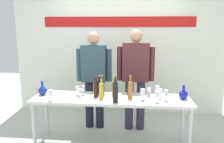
# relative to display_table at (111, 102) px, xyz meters

# --- Properties ---
(back_wall) EXTENTS (4.27, 0.11, 3.00)m
(back_wall) POSITION_rel_display_table_xyz_m (0.00, 1.46, 0.82)
(back_wall) COLOR white
(back_wall) RESTS_ON ground
(display_table) EXTENTS (2.30, 0.58, 0.74)m
(display_table) POSITION_rel_display_table_xyz_m (0.00, 0.00, 0.00)
(display_table) COLOR silver
(display_table) RESTS_ON ground
(decanter_blue_left) EXTENTS (0.13, 0.13, 0.21)m
(decanter_blue_left) POSITION_rel_display_table_xyz_m (-1.04, 0.03, 0.13)
(decanter_blue_left) COLOR #17319B
(decanter_blue_left) RESTS_ON display_table
(decanter_blue_right) EXTENTS (0.13, 0.13, 0.20)m
(decanter_blue_right) POSITION_rel_display_table_xyz_m (1.03, 0.03, 0.13)
(decanter_blue_right) COLOR #1A1EB3
(decanter_blue_right) RESTS_ON display_table
(presenter_left) EXTENTS (0.60, 0.22, 1.68)m
(presenter_left) POSITION_rel_display_table_xyz_m (-0.35, 0.60, 0.28)
(presenter_left) COLOR black
(presenter_left) RESTS_ON ground
(presenter_right) EXTENTS (0.63, 0.22, 1.72)m
(presenter_right) POSITION_rel_display_table_xyz_m (0.35, 0.60, 0.31)
(presenter_right) COLOR #312B40
(presenter_right) RESTS_ON ground
(wine_bottle_0) EXTENTS (0.08, 0.08, 0.33)m
(wine_bottle_0) POSITION_rel_display_table_xyz_m (0.06, 0.01, 0.20)
(wine_bottle_0) COLOR #15381E
(wine_bottle_0) RESTS_ON display_table
(wine_bottle_1) EXTENTS (0.07, 0.07, 0.32)m
(wine_bottle_1) POSITION_rel_display_table_xyz_m (-0.14, 0.08, 0.19)
(wine_bottle_1) COLOR #0F321F
(wine_bottle_1) RESTS_ON display_table
(wine_bottle_2) EXTENTS (0.07, 0.07, 0.32)m
(wine_bottle_2) POSITION_rel_display_table_xyz_m (-0.23, 0.02, 0.20)
(wine_bottle_2) COLOR #381812
(wine_bottle_2) RESTS_ON display_table
(wine_bottle_3) EXTENTS (0.07, 0.07, 0.28)m
(wine_bottle_3) POSITION_rel_display_table_xyz_m (0.03, 0.14, 0.19)
(wine_bottle_3) COLOR gold
(wine_bottle_3) RESTS_ON display_table
(wine_bottle_4) EXTENTS (0.06, 0.06, 0.29)m
(wine_bottle_4) POSITION_rel_display_table_xyz_m (-0.19, 0.18, 0.19)
(wine_bottle_4) COLOR black
(wine_bottle_4) RESTS_ON display_table
(wine_bottle_5) EXTENTS (0.07, 0.07, 0.31)m
(wine_bottle_5) POSITION_rel_display_table_xyz_m (-0.13, -0.05, 0.20)
(wine_bottle_5) COLOR gold
(wine_bottle_5) RESTS_ON display_table
(wine_bottle_6) EXTENTS (0.07, 0.07, 0.30)m
(wine_bottle_6) POSITION_rel_display_table_xyz_m (0.27, 0.18, 0.19)
(wine_bottle_6) COLOR black
(wine_bottle_6) RESTS_ON display_table
(wine_bottle_7) EXTENTS (0.07, 0.07, 0.34)m
(wine_bottle_7) POSITION_rel_display_table_xyz_m (0.28, 0.00, 0.21)
(wine_bottle_7) COLOR #C7672D
(wine_bottle_7) RESTS_ON display_table
(wine_bottle_8) EXTENTS (0.07, 0.07, 0.32)m
(wine_bottle_8) POSITION_rel_display_table_xyz_m (0.08, -0.21, 0.20)
(wine_bottle_8) COLOR black
(wine_bottle_8) RESTS_ON display_table
(wine_glass_left_0) EXTENTS (0.07, 0.07, 0.15)m
(wine_glass_left_0) POSITION_rel_display_table_xyz_m (-0.82, -0.21, 0.18)
(wine_glass_left_0) COLOR white
(wine_glass_left_0) RESTS_ON display_table
(wine_glass_left_1) EXTENTS (0.06, 0.06, 0.14)m
(wine_glass_left_1) POSITION_rel_display_table_xyz_m (-0.44, 0.12, 0.16)
(wine_glass_left_1) COLOR white
(wine_glass_left_1) RESTS_ON display_table
(wine_glass_left_2) EXTENTS (0.06, 0.06, 0.13)m
(wine_glass_left_2) POSITION_rel_display_table_xyz_m (-0.46, -0.02, 0.15)
(wine_glass_left_2) COLOR white
(wine_glass_left_2) RESTS_ON display_table
(wine_glass_left_3) EXTENTS (0.07, 0.07, 0.14)m
(wine_glass_left_3) POSITION_rel_display_table_xyz_m (-0.51, 0.07, 0.16)
(wine_glass_left_3) COLOR white
(wine_glass_left_3) RESTS_ON display_table
(wine_glass_right_0) EXTENTS (0.06, 0.06, 0.16)m
(wine_glass_right_0) POSITION_rel_display_table_xyz_m (0.77, -0.06, 0.17)
(wine_glass_right_0) COLOR white
(wine_glass_right_0) RESTS_ON display_table
(wine_glass_right_1) EXTENTS (0.06, 0.06, 0.14)m
(wine_glass_right_1) POSITION_rel_display_table_xyz_m (0.71, 0.02, 0.17)
(wine_glass_right_1) COLOR white
(wine_glass_right_1) RESTS_ON display_table
(wine_glass_right_2) EXTENTS (0.07, 0.07, 0.13)m
(wine_glass_right_2) POSITION_rel_display_table_xyz_m (0.68, 0.23, 0.16)
(wine_glass_right_2) COLOR white
(wine_glass_right_2) RESTS_ON display_table
(wine_glass_right_3) EXTENTS (0.06, 0.06, 0.13)m
(wine_glass_right_3) POSITION_rel_display_table_xyz_m (0.55, 0.13, 0.16)
(wine_glass_right_3) COLOR white
(wine_glass_right_3) RESTS_ON display_table
(wine_glass_right_4) EXTENTS (0.07, 0.07, 0.16)m
(wine_glass_right_4) POSITION_rel_display_table_xyz_m (0.64, -0.15, 0.18)
(wine_glass_right_4) COLOR white
(wine_glass_right_4) RESTS_ON display_table
(wine_glass_right_5) EXTENTS (0.07, 0.07, 0.16)m
(wine_glass_right_5) POSITION_rel_display_table_xyz_m (0.45, -0.07, 0.18)
(wine_glass_right_5) COLOR white
(wine_glass_right_5) RESTS_ON display_table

